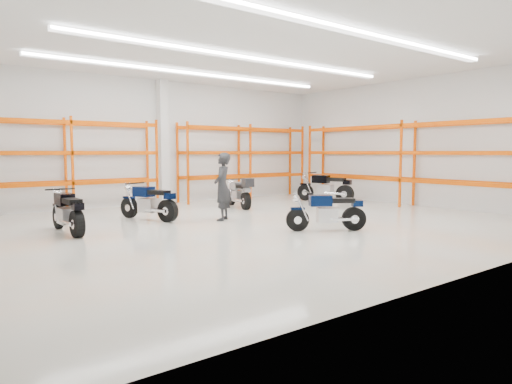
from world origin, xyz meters
TOP-DOWN VIEW (x-y plane):
  - ground at (0.00, 0.00)m, footprint 14.00×14.00m
  - room_shell at (0.00, 0.03)m, footprint 14.02×12.02m
  - motorcycle_main at (0.64, -1.89)m, footprint 1.72×1.16m
  - motorcycle_back_a at (-4.50, 1.54)m, footprint 0.69×2.08m
  - motorcycle_back_b at (-2.10, 2.33)m, footprint 0.97×2.02m
  - motorcycle_back_c at (1.52, 3.11)m, footprint 0.85×2.03m
  - motorcycle_back_d at (5.28, 2.67)m, footprint 1.07×2.18m
  - standing_man at (-0.49, 1.10)m, footprint 0.81×0.80m
  - structural_column at (0.00, 5.82)m, footprint 0.32×0.32m
  - pallet_racking_back_left at (-3.40, 5.48)m, footprint 5.67×0.87m
  - pallet_racking_back_right at (3.40, 5.48)m, footprint 5.67×0.87m
  - pallet_racking_side at (6.48, 0.00)m, footprint 0.87×9.07m

SIDE VIEW (x-z plane):
  - ground at x=0.00m, z-range 0.00..0.00m
  - motorcycle_main at x=0.64m, z-range -0.03..0.93m
  - motorcycle_back_a at x=-4.50m, z-range -0.03..0.99m
  - motorcycle_back_b at x=-2.10m, z-range -0.03..1.00m
  - motorcycle_back_c at x=1.52m, z-range -0.02..1.03m
  - motorcycle_back_d at x=5.28m, z-range -0.04..1.09m
  - standing_man at x=-0.49m, z-range 0.00..1.89m
  - pallet_racking_back_left at x=-3.40m, z-range 0.29..3.29m
  - pallet_racking_back_right at x=3.40m, z-range 0.29..3.29m
  - pallet_racking_side at x=6.48m, z-range 0.31..3.31m
  - structural_column at x=0.00m, z-range 0.00..4.50m
  - room_shell at x=0.00m, z-range 1.03..5.54m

